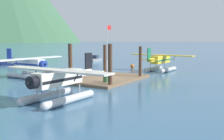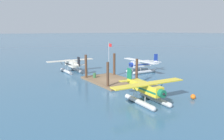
{
  "view_description": "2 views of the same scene",
  "coord_description": "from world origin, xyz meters",
  "px_view_note": "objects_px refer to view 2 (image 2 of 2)",
  "views": [
    {
      "loc": [
        -28.47,
        -17.58,
        5.07
      ],
      "look_at": [
        1.42,
        0.22,
        1.13
      ],
      "focal_mm": 42.91,
      "sensor_mm": 36.0,
      "label": 1
    },
    {
      "loc": [
        32.15,
        -20.49,
        9.2
      ],
      "look_at": [
        -0.69,
        0.7,
        1.93
      ],
      "focal_mm": 34.54,
      "sensor_mm": 36.0,
      "label": 2
    }
  ],
  "objects_px": {
    "fuel_drum": "(95,75)",
    "seaplane_white_bow_left": "(141,65)",
    "seaplane_cream_port_aft": "(71,65)",
    "mooring_buoy": "(193,97)",
    "seaplane_yellow_stbd_aft": "(147,91)",
    "flagpole": "(109,57)"
  },
  "relations": [
    {
      "from": "fuel_drum",
      "to": "seaplane_cream_port_aft",
      "type": "xyz_separation_m",
      "value": [
        -8.94,
        -0.99,
        0.84
      ]
    },
    {
      "from": "seaplane_yellow_stbd_aft",
      "to": "seaplane_white_bow_left",
      "type": "bearing_deg",
      "value": 141.85
    },
    {
      "from": "mooring_buoy",
      "to": "seaplane_white_bow_left",
      "type": "relative_size",
      "value": 0.07
    },
    {
      "from": "fuel_drum",
      "to": "seaplane_cream_port_aft",
      "type": "distance_m",
      "value": 9.03
    },
    {
      "from": "seaplane_white_bow_left",
      "to": "seaplane_cream_port_aft",
      "type": "bearing_deg",
      "value": -123.73
    },
    {
      "from": "seaplane_yellow_stbd_aft",
      "to": "seaplane_white_bow_left",
      "type": "xyz_separation_m",
      "value": [
        -15.95,
        12.53,
        0.0
      ]
    },
    {
      "from": "fuel_drum",
      "to": "seaplane_cream_port_aft",
      "type": "bearing_deg",
      "value": -173.71
    },
    {
      "from": "fuel_drum",
      "to": "seaplane_yellow_stbd_aft",
      "type": "height_order",
      "value": "seaplane_yellow_stbd_aft"
    },
    {
      "from": "flagpole",
      "to": "fuel_drum",
      "type": "bearing_deg",
      "value": -152.51
    },
    {
      "from": "seaplane_yellow_stbd_aft",
      "to": "seaplane_white_bow_left",
      "type": "relative_size",
      "value": 1.0
    },
    {
      "from": "seaplane_yellow_stbd_aft",
      "to": "fuel_drum",
      "type": "bearing_deg",
      "value": 177.33
    },
    {
      "from": "seaplane_white_bow_left",
      "to": "fuel_drum",
      "type": "bearing_deg",
      "value": -88.06
    },
    {
      "from": "mooring_buoy",
      "to": "seaplane_white_bow_left",
      "type": "xyz_separation_m",
      "value": [
        -18.19,
        6.31,
        1.23
      ]
    },
    {
      "from": "flagpole",
      "to": "seaplane_white_bow_left",
      "type": "relative_size",
      "value": 0.64
    },
    {
      "from": "fuel_drum",
      "to": "seaplane_white_bow_left",
      "type": "height_order",
      "value": "seaplane_white_bow_left"
    },
    {
      "from": "fuel_drum",
      "to": "seaplane_yellow_stbd_aft",
      "type": "bearing_deg",
      "value": -2.67
    },
    {
      "from": "seaplane_cream_port_aft",
      "to": "seaplane_white_bow_left",
      "type": "relative_size",
      "value": 1.0
    },
    {
      "from": "flagpole",
      "to": "seaplane_cream_port_aft",
      "type": "relative_size",
      "value": 0.64
    },
    {
      "from": "fuel_drum",
      "to": "seaplane_white_bow_left",
      "type": "distance_m",
      "value": 11.84
    },
    {
      "from": "flagpole",
      "to": "fuel_drum",
      "type": "xyz_separation_m",
      "value": [
        -2.87,
        -1.49,
        -3.69
      ]
    },
    {
      "from": "seaplane_yellow_stbd_aft",
      "to": "seaplane_white_bow_left",
      "type": "height_order",
      "value": "same"
    },
    {
      "from": "mooring_buoy",
      "to": "seaplane_yellow_stbd_aft",
      "type": "relative_size",
      "value": 0.07
    }
  ]
}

